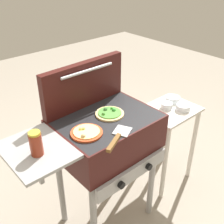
{
  "coord_description": "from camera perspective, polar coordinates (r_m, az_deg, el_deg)",
  "views": [
    {
      "loc": [
        -0.95,
        -1.13,
        1.8
      ],
      "look_at": [
        0.05,
        0.0,
        0.92
      ],
      "focal_mm": 44.54,
      "sensor_mm": 36.0,
      "label": 1
    }
  ],
  "objects": [
    {
      "name": "prep_table",
      "position": [
        2.35,
        11.25,
        -3.59
      ],
      "size": [
        0.44,
        0.36,
        0.71
      ],
      "color": "beige",
      "rests_on": "ground_plane"
    },
    {
      "name": "grill_lid_open",
      "position": [
        1.81,
        -5.72,
        5.65
      ],
      "size": [
        0.63,
        0.09,
        0.3
      ],
      "color": "#38110F",
      "rests_on": "grill"
    },
    {
      "name": "sauce_jar",
      "position": [
        1.44,
        -15.35,
        -6.26
      ],
      "size": [
        0.07,
        0.07,
        0.14
      ],
      "color": "maroon",
      "rests_on": "grill"
    },
    {
      "name": "grill",
      "position": [
        1.8,
        -1.44,
        -5.25
      ],
      "size": [
        0.96,
        0.53,
        0.9
      ],
      "color": "#38110F",
      "rests_on": "ground_plane"
    },
    {
      "name": "topping_bowl_far",
      "position": [
        2.35,
        12.37,
        2.54
      ],
      "size": [
        0.12,
        0.12,
        0.04
      ],
      "color": "silver",
      "rests_on": "prep_table"
    },
    {
      "name": "ground_plane",
      "position": [
        2.33,
        -0.98,
        -20.36
      ],
      "size": [
        8.0,
        8.0,
        0.0
      ],
      "primitive_type": "plane",
      "color": "gray"
    },
    {
      "name": "spatula",
      "position": [
        1.54,
        1.14,
        -5.28
      ],
      "size": [
        0.26,
        0.17,
        0.02
      ],
      "color": "#B7BABF",
      "rests_on": "grill"
    },
    {
      "name": "topping_bowl_near",
      "position": [
        2.24,
        11.15,
        1.27
      ],
      "size": [
        0.09,
        0.09,
        0.04
      ],
      "color": "silver",
      "rests_on": "prep_table"
    },
    {
      "name": "pizza_cheese",
      "position": [
        1.58,
        -5.29,
        -4.2
      ],
      "size": [
        0.18,
        0.18,
        0.04
      ],
      "color": "#C64723",
      "rests_on": "grill"
    },
    {
      "name": "topping_bowl_middle",
      "position": [
        2.25,
        14.41,
        0.89
      ],
      "size": [
        0.11,
        0.11,
        0.04
      ],
      "color": "silver",
      "rests_on": "prep_table"
    },
    {
      "name": "pizza_veggie",
      "position": [
        1.75,
        -0.49,
        -0.26
      ],
      "size": [
        0.18,
        0.18,
        0.03
      ],
      "color": "#E0C17F",
      "rests_on": "grill"
    }
  ]
}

